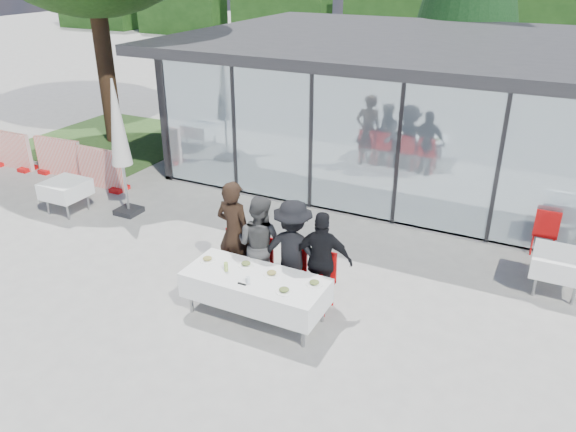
# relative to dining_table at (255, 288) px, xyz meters

# --- Properties ---
(ground) EXTENTS (90.00, 90.00, 0.00)m
(ground) POSITION_rel_dining_table_xyz_m (-0.07, 0.22, -0.54)
(ground) COLOR #9B9993
(ground) RESTS_ON ground
(pavilion) EXTENTS (14.80, 8.80, 3.44)m
(pavilion) POSITION_rel_dining_table_xyz_m (1.93, 8.39, 1.61)
(pavilion) COLOR gray
(pavilion) RESTS_ON ground
(treeline) EXTENTS (62.50, 2.00, 4.40)m
(treeline) POSITION_rel_dining_table_xyz_m (-2.07, 28.22, 1.66)
(treeline) COLOR #153310
(treeline) RESTS_ON ground
(dining_table) EXTENTS (2.26, 0.96, 0.75)m
(dining_table) POSITION_rel_dining_table_xyz_m (0.00, 0.00, 0.00)
(dining_table) COLOR white
(dining_table) RESTS_ON ground
(diner_a) EXTENTS (0.76, 0.76, 1.90)m
(diner_a) POSITION_rel_dining_table_xyz_m (-0.84, 0.78, 0.41)
(diner_a) COLOR black
(diner_a) RESTS_ON ground
(diner_chair_a) EXTENTS (0.44, 0.44, 0.97)m
(diner_chair_a) POSITION_rel_dining_table_xyz_m (-0.84, 0.75, -0.00)
(diner_chair_a) COLOR red
(diner_chair_a) RESTS_ON ground
(diner_b) EXTENTS (0.86, 0.86, 1.73)m
(diner_b) POSITION_rel_dining_table_xyz_m (-0.36, 0.78, 0.33)
(diner_b) COLOR #494949
(diner_b) RESTS_ON ground
(diner_chair_b) EXTENTS (0.44, 0.44, 0.97)m
(diner_chair_b) POSITION_rel_dining_table_xyz_m (-0.36, 0.75, -0.00)
(diner_chair_b) COLOR red
(diner_chair_b) RESTS_ON ground
(diner_c) EXTENTS (1.27, 1.27, 1.77)m
(diner_c) POSITION_rel_dining_table_xyz_m (0.27, 0.78, 0.34)
(diner_c) COLOR black
(diner_c) RESTS_ON ground
(diner_chair_c) EXTENTS (0.44, 0.44, 0.97)m
(diner_chair_c) POSITION_rel_dining_table_xyz_m (0.27, 0.75, -0.00)
(diner_chair_c) COLOR red
(diner_chair_c) RESTS_ON ground
(diner_d) EXTENTS (1.17, 1.17, 1.67)m
(diner_d) POSITION_rel_dining_table_xyz_m (0.79, 0.78, 0.30)
(diner_d) COLOR black
(diner_d) RESTS_ON ground
(diner_chair_d) EXTENTS (0.44, 0.44, 0.97)m
(diner_chair_d) POSITION_rel_dining_table_xyz_m (0.79, 0.75, -0.00)
(diner_chair_d) COLOR red
(diner_chair_d) RESTS_ON ground
(plate_a) EXTENTS (0.26, 0.26, 0.07)m
(plate_a) POSITION_rel_dining_table_xyz_m (-0.94, 0.08, 0.24)
(plate_a) COLOR white
(plate_a) RESTS_ON dining_table
(plate_b) EXTENTS (0.26, 0.26, 0.07)m
(plate_b) POSITION_rel_dining_table_xyz_m (-0.30, 0.22, 0.24)
(plate_b) COLOR white
(plate_b) RESTS_ON dining_table
(plate_c) EXTENTS (0.26, 0.26, 0.07)m
(plate_c) POSITION_rel_dining_table_xyz_m (0.21, 0.15, 0.24)
(plate_c) COLOR white
(plate_c) RESTS_ON dining_table
(plate_d) EXTENTS (0.26, 0.26, 0.07)m
(plate_d) POSITION_rel_dining_table_xyz_m (0.92, 0.19, 0.24)
(plate_d) COLOR white
(plate_d) RESTS_ON dining_table
(plate_extra) EXTENTS (0.26, 0.26, 0.07)m
(plate_extra) POSITION_rel_dining_table_xyz_m (0.60, -0.19, 0.24)
(plate_extra) COLOR white
(plate_extra) RESTS_ON dining_table
(juice_bottle) EXTENTS (0.06, 0.06, 0.15)m
(juice_bottle) POSITION_rel_dining_table_xyz_m (-0.49, -0.06, 0.29)
(juice_bottle) COLOR #A2C552
(juice_bottle) RESTS_ON dining_table
(drinking_glasses) EXTENTS (0.07, 0.07, 0.10)m
(drinking_glasses) POSITION_rel_dining_table_xyz_m (-0.00, -0.21, 0.26)
(drinking_glasses) COLOR silver
(drinking_glasses) RESTS_ON dining_table
(folded_eyeglasses) EXTENTS (0.14, 0.03, 0.01)m
(folded_eyeglasses) POSITION_rel_dining_table_xyz_m (-0.06, -0.29, 0.22)
(folded_eyeglasses) COLOR black
(folded_eyeglasses) RESTS_ON dining_table
(spare_table_left) EXTENTS (0.86, 0.86, 0.74)m
(spare_table_left) POSITION_rel_dining_table_xyz_m (-5.76, 1.62, 0.02)
(spare_table_left) COLOR white
(spare_table_left) RESTS_ON ground
(spare_table_right) EXTENTS (0.86, 0.86, 0.74)m
(spare_table_right) POSITION_rel_dining_table_xyz_m (4.22, 2.94, 0.02)
(spare_table_right) COLOR white
(spare_table_right) RESTS_ON ground
(spare_chair_b) EXTENTS (0.45, 0.45, 0.97)m
(spare_chair_b) POSITION_rel_dining_table_xyz_m (3.92, 4.23, -0.00)
(spare_chair_b) COLOR red
(spare_chair_b) RESTS_ON ground
(market_umbrella) EXTENTS (0.50, 0.50, 3.00)m
(market_umbrella) POSITION_rel_dining_table_xyz_m (-4.50, 2.17, 1.37)
(market_umbrella) COLOR black
(market_umbrella) RESTS_ON ground
(grass_patch) EXTENTS (5.00, 5.00, 0.02)m
(grass_patch) POSITION_rel_dining_table_xyz_m (-8.57, 6.22, -0.53)
(grass_patch) COLOR #385926
(grass_patch) RESTS_ON ground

